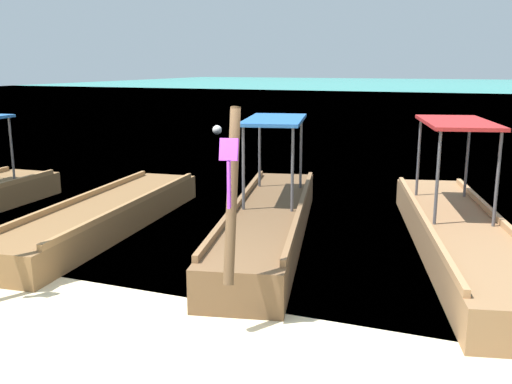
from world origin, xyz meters
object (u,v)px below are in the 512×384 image
at_px(longtail_boat_green_ribbon, 105,216).
at_px(mooring_buoy_near, 217,130).
at_px(longtail_boat_violet_ribbon, 269,220).
at_px(longtail_boat_turquoise_ribbon, 460,234).

xyz_separation_m(longtail_boat_green_ribbon, mooring_buoy_near, (-4.30, 13.94, -0.06)).
distance_m(longtail_boat_green_ribbon, longtail_boat_violet_ribbon, 3.05).
bearing_deg(longtail_boat_turquoise_ribbon, mooring_buoy_near, 128.68).
relative_size(longtail_boat_violet_ribbon, mooring_buoy_near, 16.43).
bearing_deg(mooring_buoy_near, longtail_boat_violet_ribbon, -61.44).
xyz_separation_m(longtail_boat_green_ribbon, longtail_boat_turquoise_ribbon, (6.11, 0.94, 0.07)).
relative_size(longtail_boat_green_ribbon, longtail_boat_turquoise_ribbon, 0.91).
bearing_deg(mooring_buoy_near, longtail_boat_turquoise_ribbon, -51.32).
height_order(longtail_boat_turquoise_ribbon, mooring_buoy_near, longtail_boat_turquoise_ribbon).
relative_size(longtail_boat_green_ribbon, mooring_buoy_near, 16.10).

